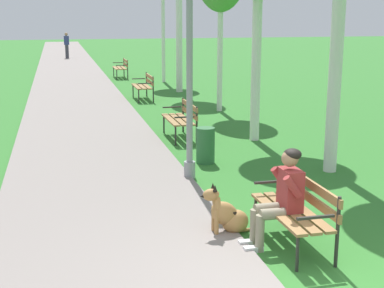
{
  "coord_description": "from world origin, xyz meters",
  "views": [
    {
      "loc": [
        -2.43,
        -4.88,
        2.85
      ],
      "look_at": [
        -0.48,
        3.2,
        0.9
      ],
      "focal_mm": 52.27,
      "sensor_mm": 36.0,
      "label": 1
    }
  ],
  "objects_px": {
    "park_bench_furthest": "(122,67)",
    "pedestrian_distant": "(67,45)",
    "park_bench_mid": "(182,117)",
    "litter_bin": "(205,145)",
    "dog_shepherd": "(228,215)",
    "park_bench_far": "(144,84)",
    "person_seated_on_near_bench": "(282,194)",
    "lamp_post_near": "(189,65)",
    "park_bench_near": "(298,206)"
  },
  "relations": [
    {
      "from": "litter_bin",
      "to": "pedestrian_distant",
      "type": "bearing_deg",
      "value": 94.32
    },
    {
      "from": "park_bench_furthest",
      "to": "lamp_post_near",
      "type": "relative_size",
      "value": 0.39
    },
    {
      "from": "park_bench_near",
      "to": "park_bench_mid",
      "type": "xyz_separation_m",
      "value": [
        -0.06,
        6.36,
        0.0
      ]
    },
    {
      "from": "park_bench_mid",
      "to": "park_bench_furthest",
      "type": "xyz_separation_m",
      "value": [
        0.08,
        12.87,
        0.0
      ]
    },
    {
      "from": "park_bench_furthest",
      "to": "dog_shepherd",
      "type": "xyz_separation_m",
      "value": [
        -0.75,
        -18.67,
        -0.25
      ]
    },
    {
      "from": "park_bench_far",
      "to": "lamp_post_near",
      "type": "relative_size",
      "value": 0.39
    },
    {
      "from": "litter_bin",
      "to": "lamp_post_near",
      "type": "bearing_deg",
      "value": -120.11
    },
    {
      "from": "park_bench_far",
      "to": "park_bench_furthest",
      "type": "relative_size",
      "value": 1.0
    },
    {
      "from": "person_seated_on_near_bench",
      "to": "dog_shepherd",
      "type": "relative_size",
      "value": 1.5
    },
    {
      "from": "dog_shepherd",
      "to": "pedestrian_distant",
      "type": "relative_size",
      "value": 0.5
    },
    {
      "from": "dog_shepherd",
      "to": "park_bench_furthest",
      "type": "bearing_deg",
      "value": 87.69
    },
    {
      "from": "park_bench_furthest",
      "to": "pedestrian_distant",
      "type": "xyz_separation_m",
      "value": [
        -2.15,
        11.82,
        0.33
      ]
    },
    {
      "from": "pedestrian_distant",
      "to": "dog_shepherd",
      "type": "bearing_deg",
      "value": -87.37
    },
    {
      "from": "park_bench_near",
      "to": "pedestrian_distant",
      "type": "xyz_separation_m",
      "value": [
        -2.13,
        31.05,
        0.33
      ]
    },
    {
      "from": "person_seated_on_near_bench",
      "to": "lamp_post_near",
      "type": "bearing_deg",
      "value": 97.6
    },
    {
      "from": "park_bench_mid",
      "to": "person_seated_on_near_bench",
      "type": "distance_m",
      "value": 6.34
    },
    {
      "from": "person_seated_on_near_bench",
      "to": "lamp_post_near",
      "type": "xyz_separation_m",
      "value": [
        -0.42,
        3.16,
        1.32
      ]
    },
    {
      "from": "park_bench_near",
      "to": "park_bench_furthest",
      "type": "height_order",
      "value": "same"
    },
    {
      "from": "dog_shepherd",
      "to": "pedestrian_distant",
      "type": "height_order",
      "value": "pedestrian_distant"
    },
    {
      "from": "person_seated_on_near_bench",
      "to": "park_bench_near",
      "type": "bearing_deg",
      "value": -7.17
    },
    {
      "from": "park_bench_mid",
      "to": "park_bench_furthest",
      "type": "height_order",
      "value": "same"
    },
    {
      "from": "litter_bin",
      "to": "pedestrian_distant",
      "type": "relative_size",
      "value": 0.42
    },
    {
      "from": "park_bench_mid",
      "to": "dog_shepherd",
      "type": "relative_size",
      "value": 1.8
    },
    {
      "from": "park_bench_mid",
      "to": "park_bench_far",
      "type": "xyz_separation_m",
      "value": [
        0.08,
        6.18,
        0.0
      ]
    },
    {
      "from": "park_bench_furthest",
      "to": "park_bench_far",
      "type": "bearing_deg",
      "value": -90.0
    },
    {
      "from": "lamp_post_near",
      "to": "litter_bin",
      "type": "bearing_deg",
      "value": 59.89
    },
    {
      "from": "park_bench_furthest",
      "to": "lamp_post_near",
      "type": "distance_m",
      "value": 16.13
    },
    {
      "from": "park_bench_near",
      "to": "park_bench_far",
      "type": "xyz_separation_m",
      "value": [
        0.02,
        12.54,
        0.0
      ]
    },
    {
      "from": "park_bench_far",
      "to": "dog_shepherd",
      "type": "bearing_deg",
      "value": -93.59
    },
    {
      "from": "litter_bin",
      "to": "park_bench_near",
      "type": "bearing_deg",
      "value": -88.71
    },
    {
      "from": "park_bench_furthest",
      "to": "person_seated_on_near_bench",
      "type": "distance_m",
      "value": 19.2
    },
    {
      "from": "park_bench_near",
      "to": "pedestrian_distant",
      "type": "bearing_deg",
      "value": 93.92
    },
    {
      "from": "park_bench_far",
      "to": "person_seated_on_near_bench",
      "type": "xyz_separation_m",
      "value": [
        -0.23,
        -12.51,
        0.17
      ]
    },
    {
      "from": "park_bench_mid",
      "to": "litter_bin",
      "type": "bearing_deg",
      "value": -90.9
    },
    {
      "from": "litter_bin",
      "to": "person_seated_on_near_bench",
      "type": "bearing_deg",
      "value": -91.61
    },
    {
      "from": "park_bench_near",
      "to": "lamp_post_near",
      "type": "distance_m",
      "value": 3.57
    },
    {
      "from": "litter_bin",
      "to": "park_bench_far",
      "type": "bearing_deg",
      "value": 89.23
    },
    {
      "from": "dog_shepherd",
      "to": "litter_bin",
      "type": "xyz_separation_m",
      "value": [
        0.64,
        3.55,
        0.09
      ]
    },
    {
      "from": "person_seated_on_near_bench",
      "to": "litter_bin",
      "type": "bearing_deg",
      "value": 88.39
    },
    {
      "from": "park_bench_near",
      "to": "person_seated_on_near_bench",
      "type": "height_order",
      "value": "person_seated_on_near_bench"
    },
    {
      "from": "pedestrian_distant",
      "to": "person_seated_on_near_bench",
      "type": "bearing_deg",
      "value": -86.45
    },
    {
      "from": "lamp_post_near",
      "to": "park_bench_furthest",
      "type": "bearing_deg",
      "value": 87.68
    },
    {
      "from": "person_seated_on_near_bench",
      "to": "dog_shepherd",
      "type": "xyz_separation_m",
      "value": [
        -0.52,
        0.53,
        -0.42
      ]
    },
    {
      "from": "dog_shepherd",
      "to": "litter_bin",
      "type": "distance_m",
      "value": 3.6
    },
    {
      "from": "litter_bin",
      "to": "pedestrian_distant",
      "type": "height_order",
      "value": "pedestrian_distant"
    },
    {
      "from": "park_bench_near",
      "to": "litter_bin",
      "type": "bearing_deg",
      "value": 91.29
    },
    {
      "from": "dog_shepherd",
      "to": "person_seated_on_near_bench",
      "type": "bearing_deg",
      "value": -45.47
    },
    {
      "from": "park_bench_near",
      "to": "dog_shepherd",
      "type": "height_order",
      "value": "park_bench_near"
    },
    {
      "from": "lamp_post_near",
      "to": "litter_bin",
      "type": "relative_size",
      "value": 5.5
    },
    {
      "from": "park_bench_near",
      "to": "park_bench_furthest",
      "type": "xyz_separation_m",
      "value": [
        0.02,
        19.23,
        0.0
      ]
    }
  ]
}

